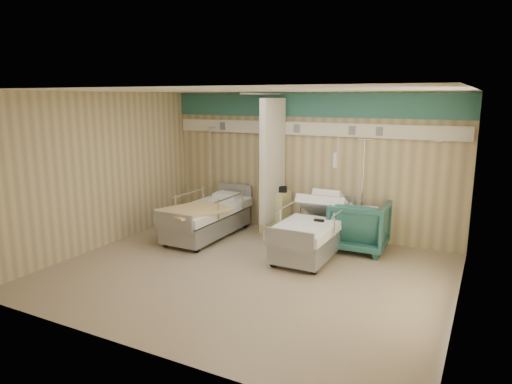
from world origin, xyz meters
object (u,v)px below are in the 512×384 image
bed_left (207,221)px  iv_stand_left (211,203)px  iv_stand_right (361,223)px  visitor_armchair (360,226)px  bedside_cabinet (275,212)px  bed_right (313,237)px

bed_left → iv_stand_left: (-0.52, 0.95, 0.11)m
bed_left → iv_stand_right: 2.94m
visitor_armchair → iv_stand_left: (-3.37, 0.35, -0.02)m
bedside_cabinet → visitor_armchair: visitor_armchair is taller
bed_left → bedside_cabinet: size_ratio=2.54×
bed_right → iv_stand_left: size_ratio=1.03×
bed_left → bed_right: bearing=0.0°
bed_right → iv_stand_right: 1.09m
visitor_armchair → iv_stand_left: 3.39m
bed_left → iv_stand_right: size_ratio=1.09×
bed_right → iv_stand_right: (0.59, 0.92, 0.09)m
iv_stand_right → iv_stand_left: (-3.31, 0.04, 0.02)m
bed_right → iv_stand_right: size_ratio=1.09×
bed_right → iv_stand_right: iv_stand_right is taller
iv_stand_left → bed_left: bearing=-61.2°
bed_right → bed_left: same height
bed_right → iv_stand_left: 2.89m
iv_stand_right → iv_stand_left: 3.31m
bed_right → bedside_cabinet: 1.46m
bedside_cabinet → iv_stand_left: (-1.57, 0.05, 0.00)m
iv_stand_right → bedside_cabinet: bearing=-179.4°
bed_right → bedside_cabinet: bedside_cabinet is taller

